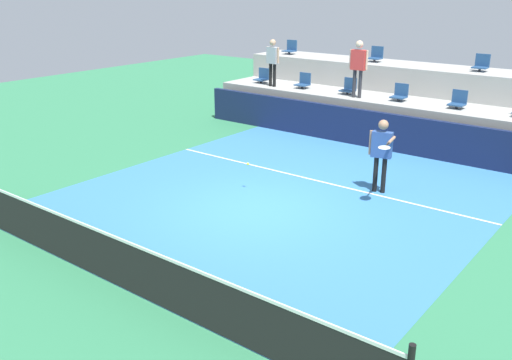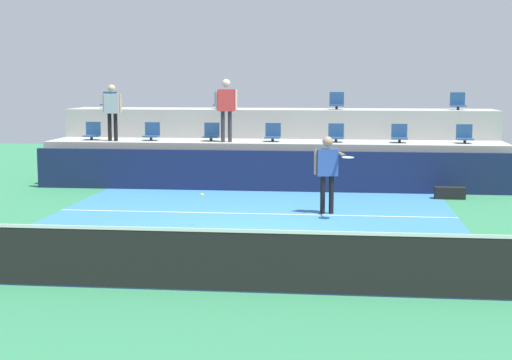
{
  "view_description": "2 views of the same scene",
  "coord_description": "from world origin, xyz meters",
  "px_view_note": "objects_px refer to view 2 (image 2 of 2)",
  "views": [
    {
      "loc": [
        6.97,
        -9.0,
        4.7
      ],
      "look_at": [
        0.68,
        -0.89,
        1.08
      ],
      "focal_mm": 39.43,
      "sensor_mm": 36.0,
      "label": 1
    },
    {
      "loc": [
        1.99,
        -14.57,
        3.02
      ],
      "look_at": [
        0.31,
        0.06,
        1.08
      ],
      "focal_mm": 54.09,
      "sensor_mm": 36.0,
      "label": 2
    }
  ],
  "objects_px": {
    "tennis_ball": "(202,195)",
    "stadium_chair_lower_far_right": "(465,135)",
    "stadium_chair_upper_right": "(337,102)",
    "stadium_chair_upper_left": "(221,102)",
    "stadium_chair_upper_far_right": "(458,103)",
    "stadium_chair_lower_far_left": "(92,132)",
    "stadium_chair_upper_far_left": "(109,101)",
    "spectator_in_grey": "(226,104)",
    "stadium_chair_lower_right": "(399,135)",
    "equipment_bag": "(450,193)",
    "stadium_chair_lower_mid_right": "(336,134)",
    "stadium_chair_lower_center": "(273,134)",
    "tennis_player": "(328,167)",
    "stadium_chair_lower_left": "(152,133)",
    "stadium_chair_lower_mid_left": "(211,133)",
    "spectator_in_white": "(112,107)"
  },
  "relations": [
    {
      "from": "stadium_chair_lower_left",
      "to": "stadium_chair_lower_mid_left",
      "type": "relative_size",
      "value": 1.0
    },
    {
      "from": "stadium_chair_upper_far_right",
      "to": "stadium_chair_lower_far_left",
      "type": "bearing_deg",
      "value": -170.43
    },
    {
      "from": "stadium_chair_lower_mid_right",
      "to": "spectator_in_grey",
      "type": "height_order",
      "value": "spectator_in_grey"
    },
    {
      "from": "stadium_chair_lower_far_left",
      "to": "stadium_chair_lower_right",
      "type": "xyz_separation_m",
      "value": [
        8.86,
        0.0,
        0.0
      ]
    },
    {
      "from": "stadium_chair_lower_left",
      "to": "spectator_in_white",
      "type": "distance_m",
      "value": 1.34
    },
    {
      "from": "stadium_chair_lower_far_left",
      "to": "stadium_chair_upper_left",
      "type": "relative_size",
      "value": 1.0
    },
    {
      "from": "stadium_chair_lower_left",
      "to": "tennis_player",
      "type": "xyz_separation_m",
      "value": [
        5.19,
        -4.64,
        -0.39
      ]
    },
    {
      "from": "stadium_chair_lower_far_left",
      "to": "spectator_in_grey",
      "type": "bearing_deg",
      "value": -5.45
    },
    {
      "from": "stadium_chair_upper_left",
      "to": "stadium_chair_lower_far_right",
      "type": "bearing_deg",
      "value": -14.22
    },
    {
      "from": "stadium_chair_lower_mid_right",
      "to": "tennis_ball",
      "type": "height_order",
      "value": "stadium_chair_lower_mid_right"
    },
    {
      "from": "stadium_chair_lower_far_left",
      "to": "stadium_chair_lower_mid_left",
      "type": "relative_size",
      "value": 1.0
    },
    {
      "from": "tennis_ball",
      "to": "stadium_chair_lower_far_right",
      "type": "bearing_deg",
      "value": 45.92
    },
    {
      "from": "tennis_player",
      "to": "tennis_ball",
      "type": "distance_m",
      "value": 3.12
    },
    {
      "from": "stadium_chair_lower_far_right",
      "to": "tennis_player",
      "type": "xyz_separation_m",
      "value": [
        -3.66,
        -4.64,
        -0.39
      ]
    },
    {
      "from": "stadium_chair_lower_mid_right",
      "to": "stadium_chair_lower_far_right",
      "type": "bearing_deg",
      "value": 0.0
    },
    {
      "from": "stadium_chair_upper_far_right",
      "to": "stadium_chair_upper_far_left",
      "type": "bearing_deg",
      "value": 180.0
    },
    {
      "from": "tennis_player",
      "to": "stadium_chair_lower_mid_right",
      "type": "bearing_deg",
      "value": 88.49
    },
    {
      "from": "stadium_chair_upper_left",
      "to": "equipment_bag",
      "type": "distance_m",
      "value": 7.85
    },
    {
      "from": "spectator_in_white",
      "to": "tennis_ball",
      "type": "height_order",
      "value": "spectator_in_white"
    },
    {
      "from": "stadium_chair_lower_center",
      "to": "stadium_chair_lower_far_right",
      "type": "xyz_separation_m",
      "value": [
        5.33,
        0.0,
        0.0
      ]
    },
    {
      "from": "stadium_chair_upper_far_right",
      "to": "tennis_player",
      "type": "bearing_deg",
      "value": -119.94
    },
    {
      "from": "tennis_ball",
      "to": "stadium_chair_lower_left",
      "type": "bearing_deg",
      "value": 112.56
    },
    {
      "from": "stadium_chair_lower_center",
      "to": "stadium_chair_upper_far_left",
      "type": "relative_size",
      "value": 1.0
    },
    {
      "from": "tennis_ball",
      "to": "stadium_chair_lower_right",
      "type": "bearing_deg",
      "value": 55.37
    },
    {
      "from": "tennis_ball",
      "to": "equipment_bag",
      "type": "distance_m",
      "value": 7.07
    },
    {
      "from": "spectator_in_grey",
      "to": "equipment_bag",
      "type": "bearing_deg",
      "value": -15.77
    },
    {
      "from": "stadium_chair_upper_far_left",
      "to": "stadium_chair_upper_far_right",
      "type": "distance_m",
      "value": 10.71
    },
    {
      "from": "stadium_chair_upper_far_right",
      "to": "tennis_player",
      "type": "distance_m",
      "value": 7.53
    },
    {
      "from": "stadium_chair_lower_mid_left",
      "to": "spectator_in_grey",
      "type": "relative_size",
      "value": 0.3
    },
    {
      "from": "spectator_in_white",
      "to": "stadium_chair_upper_far_right",
      "type": "bearing_deg",
      "value": 12.38
    },
    {
      "from": "stadium_chair_upper_far_left",
      "to": "stadium_chair_lower_far_right",
      "type": "bearing_deg",
      "value": -9.58
    },
    {
      "from": "stadium_chair_lower_far_left",
      "to": "stadium_chair_upper_far_right",
      "type": "height_order",
      "value": "stadium_chair_upper_far_right"
    },
    {
      "from": "spectator_in_grey",
      "to": "equipment_bag",
      "type": "xyz_separation_m",
      "value": [
        5.98,
        -1.69,
        -2.17
      ]
    },
    {
      "from": "stadium_chair_lower_left",
      "to": "stadium_chair_upper_far_right",
      "type": "bearing_deg",
      "value": 11.43
    },
    {
      "from": "stadium_chair_upper_far_left",
      "to": "spectator_in_white",
      "type": "relative_size",
      "value": 0.32
    },
    {
      "from": "stadium_chair_lower_right",
      "to": "stadium_chair_upper_right",
      "type": "bearing_deg",
      "value": 134.62
    },
    {
      "from": "stadium_chair_lower_mid_right",
      "to": "stadium_chair_lower_right",
      "type": "xyz_separation_m",
      "value": [
        1.76,
        0.0,
        0.0
      ]
    },
    {
      "from": "tennis_player",
      "to": "spectator_in_grey",
      "type": "xyz_separation_m",
      "value": [
        -2.95,
        4.25,
        1.25
      ]
    },
    {
      "from": "stadium_chair_lower_far_right",
      "to": "stadium_chair_upper_left",
      "type": "relative_size",
      "value": 1.0
    },
    {
      "from": "stadium_chair_upper_right",
      "to": "tennis_player",
      "type": "height_order",
      "value": "stadium_chair_upper_right"
    },
    {
      "from": "stadium_chair_upper_right",
      "to": "stadium_chair_upper_left",
      "type": "bearing_deg",
      "value": 180.0
    },
    {
      "from": "stadium_chair_upper_far_right",
      "to": "stadium_chair_lower_right",
      "type": "bearing_deg",
      "value": -135.35
    },
    {
      "from": "stadium_chair_lower_left",
      "to": "stadium_chair_lower_center",
      "type": "bearing_deg",
      "value": 0.0
    },
    {
      "from": "stadium_chair_lower_center",
      "to": "stadium_chair_upper_far_right",
      "type": "distance_m",
      "value": 5.73
    },
    {
      "from": "stadium_chair_lower_far_left",
      "to": "stadium_chair_lower_far_right",
      "type": "height_order",
      "value": "same"
    },
    {
      "from": "stadium_chair_lower_center",
      "to": "equipment_bag",
      "type": "distance_m",
      "value": 5.3
    },
    {
      "from": "equipment_bag",
      "to": "stadium_chair_lower_center",
      "type": "bearing_deg",
      "value": 156.21
    },
    {
      "from": "stadium_chair_lower_mid_right",
      "to": "stadium_chair_upper_far_left",
      "type": "distance_m",
      "value": 7.39
    },
    {
      "from": "stadium_chair_lower_far_right",
      "to": "equipment_bag",
      "type": "xyz_separation_m",
      "value": [
        -0.63,
        -2.07,
        -1.31
      ]
    },
    {
      "from": "stadium_chair_upper_right",
      "to": "stadium_chair_upper_far_right",
      "type": "bearing_deg",
      "value": 0.0
    }
  ]
}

